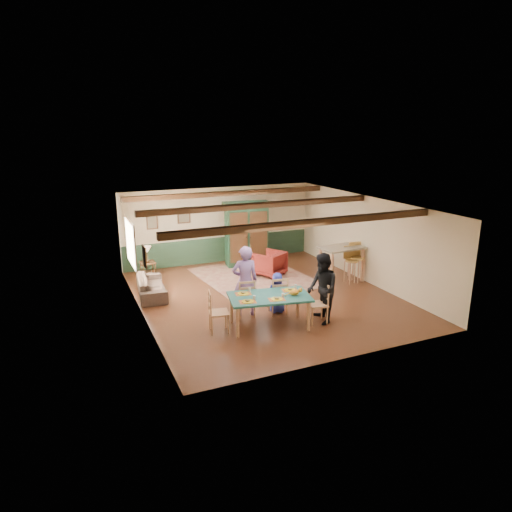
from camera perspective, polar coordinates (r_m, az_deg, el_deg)
name	(u,v)px	position (r m, az deg, el deg)	size (l,w,h in m)	color
floor	(266,297)	(13.25, 1.25, -5.11)	(8.00, 8.00, 0.00)	#462013
wall_back	(220,225)	(16.44, -4.58, 3.89)	(7.00, 0.02, 2.70)	beige
wall_left	(140,266)	(11.85, -14.28, -1.25)	(0.02, 8.00, 2.70)	beige
wall_right	(368,240)	(14.60, 13.86, 1.96)	(0.02, 8.00, 2.70)	beige
ceiling	(267,204)	(12.54, 1.32, 6.50)	(7.00, 8.00, 0.02)	white
wainscot_back	(220,249)	(16.63, -4.49, 0.84)	(6.95, 0.03, 0.90)	#1D3624
ceiling_beam_front	(308,223)	(10.55, 6.58, 4.14)	(6.95, 0.16, 0.16)	black
ceiling_beam_mid	(261,205)	(12.92, 0.57, 6.37)	(6.95, 0.16, 0.16)	black
ceiling_beam_back	(229,193)	(15.30, -3.44, 7.81)	(6.95, 0.16, 0.16)	black
window_left	(130,243)	(13.43, -15.44, 1.54)	(0.06, 1.60, 1.30)	white
picture_left_wall	(145,257)	(11.17, -13.74, -0.10)	(0.04, 0.42, 0.52)	gray
picture_back_a	(184,215)	(15.96, -9.00, 5.03)	(0.45, 0.04, 0.55)	gray
picture_back_b	(152,222)	(15.76, -12.86, 4.14)	(0.38, 0.04, 0.48)	gray
dining_table	(269,311)	(11.18, 1.67, -6.95)	(1.94, 1.08, 0.81)	#1B5651
dining_chair_far_left	(246,298)	(11.75, -1.30, -5.22)	(0.45, 0.47, 1.02)	tan
dining_chair_far_right	(278,295)	(11.93, 2.77, -4.89)	(0.45, 0.47, 1.02)	tan
dining_chair_end_left	(219,312)	(10.92, -4.68, -6.95)	(0.45, 0.47, 1.02)	tan
dining_chair_end_right	(318,303)	(11.48, 7.71, -5.87)	(0.45, 0.47, 1.02)	tan
person_man	(245,281)	(11.69, -1.39, -3.16)	(0.68, 0.44, 1.86)	#815D9F
person_woman	(322,289)	(11.39, 8.28, -4.06)	(0.86, 0.67, 1.77)	black
person_child	(277,293)	(12.00, 2.67, -4.62)	(0.53, 0.34, 1.08)	#2833A3
cat	(294,292)	(11.05, 4.82, -4.48)	(0.39, 0.15, 0.19)	orange
place_setting_near_left	(248,300)	(10.64, -1.05, -5.48)	(0.43, 0.32, 0.11)	yellow
place_setting_near_center	(277,297)	(10.79, 2.60, -5.19)	(0.43, 0.32, 0.11)	yellow
place_setting_far_left	(243,292)	(11.13, -1.61, -4.51)	(0.43, 0.32, 0.11)	yellow
place_setting_far_right	(290,288)	(11.40, 4.25, -4.05)	(0.43, 0.32, 0.11)	yellow
area_rug	(254,277)	(14.91, -0.25, -2.66)	(3.20, 3.79, 0.01)	tan
armoire	(247,234)	(15.98, -1.20, 2.78)	(1.60, 0.64, 2.26)	black
armchair	(270,263)	(15.03, 1.71, -0.92)	(0.86, 0.89, 0.81)	#531011
sofa	(151,286)	(13.62, -12.93, -3.68)	(1.90, 0.74, 0.55)	#342720
end_table	(148,270)	(15.11, -13.33, -1.75)	(0.46, 0.46, 0.56)	black
table_lamp	(147,254)	(14.96, -13.46, 0.22)	(0.29, 0.29, 0.52)	beige
counter_table	(341,264)	(14.60, 10.58, -1.02)	(1.37, 0.80, 1.14)	tan
bar_stool_left	(352,265)	(14.57, 11.87, -1.08)	(0.41, 0.45, 1.16)	tan
bar_stool_right	(357,262)	(14.73, 12.53, -0.78)	(0.44, 0.48, 1.24)	tan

